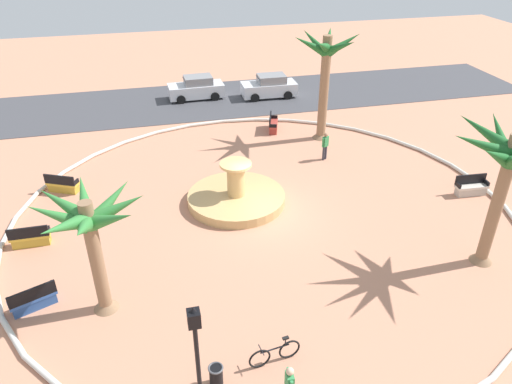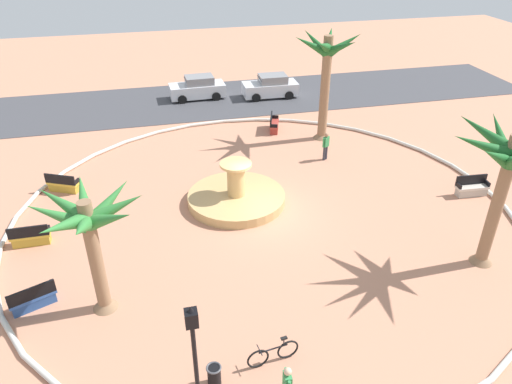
{
  "view_description": "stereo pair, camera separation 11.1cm",
  "coord_description": "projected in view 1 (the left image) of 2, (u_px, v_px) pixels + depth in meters",
  "views": [
    {
      "loc": [
        -4.8,
        -18.15,
        12.24
      ],
      "look_at": [
        -0.32,
        0.4,
        1.0
      ],
      "focal_mm": 34.0,
      "sensor_mm": 36.0,
      "label": 1
    },
    {
      "loc": [
        -4.69,
        -18.18,
        12.24
      ],
      "look_at": [
        -0.32,
        0.4,
        1.0
      ],
      "focal_mm": 34.0,
      "sensor_mm": 36.0,
      "label": 2
    }
  ],
  "objects": [
    {
      "name": "ground_plane",
      "position": [
        265.0,
        214.0,
        22.39
      ],
      "size": [
        80.0,
        80.0,
        0.0
      ],
      "primitive_type": "plane",
      "color": "tan"
    },
    {
      "name": "plaza_curb",
      "position": [
        265.0,
        212.0,
        22.34
      ],
      "size": [
        22.83,
        22.83,
        0.2
      ],
      "primitive_type": "torus",
      "color": "silver",
      "rests_on": "ground"
    },
    {
      "name": "street_asphalt",
      "position": [
        211.0,
        100.0,
        35.63
      ],
      "size": [
        48.0,
        8.0,
        0.03
      ],
      "primitive_type": "cube",
      "color": "#424247",
      "rests_on": "ground"
    },
    {
      "name": "fountain",
      "position": [
        236.0,
        197.0,
        23.13
      ],
      "size": [
        4.65,
        4.65,
        2.11
      ],
      "color": "tan",
      "rests_on": "ground"
    },
    {
      "name": "palm_tree_near_fountain",
      "position": [
        89.0,
        226.0,
        15.37
      ],
      "size": [
        3.77,
        3.84,
        4.66
      ],
      "color": "#8E6B4C",
      "rests_on": "ground"
    },
    {
      "name": "palm_tree_by_curb",
      "position": [
        325.0,
        65.0,
        27.5
      ],
      "size": [
        4.07,
        4.04,
        6.42
      ],
      "color": "#8E6B4C",
      "rests_on": "ground"
    },
    {
      "name": "palm_tree_mid_plaza",
      "position": [
        510.0,
        161.0,
        17.16
      ],
      "size": [
        4.48,
        4.59,
        5.77
      ],
      "color": "#8E6B4C",
      "rests_on": "ground"
    },
    {
      "name": "bench_east",
      "position": [
        63.0,
        185.0,
        23.99
      ],
      "size": [
        1.66,
        1.14,
        1.0
      ],
      "color": "gold",
      "rests_on": "ground"
    },
    {
      "name": "bench_west",
      "position": [
        31.0,
        238.0,
        20.16
      ],
      "size": [
        1.6,
        0.5,
        1.0
      ],
      "color": "gold",
      "rests_on": "ground"
    },
    {
      "name": "bench_north",
      "position": [
        273.0,
        125.0,
        30.62
      ],
      "size": [
        0.96,
        1.68,
        1.0
      ],
      "color": "#B73D33",
      "rests_on": "ground"
    },
    {
      "name": "bench_southeast",
      "position": [
        33.0,
        300.0,
        16.98
      ],
      "size": [
        1.67,
        1.08,
        1.0
      ],
      "color": "#335BA8",
      "rests_on": "ground"
    },
    {
      "name": "bench_southwest",
      "position": [
        471.0,
        188.0,
        23.77
      ],
      "size": [
        1.63,
        0.6,
        1.0
      ],
      "color": "beige",
      "rests_on": "ground"
    },
    {
      "name": "lamppost",
      "position": [
        197.0,
        357.0,
        12.27
      ],
      "size": [
        0.32,
        0.32,
        4.12
      ],
      "color": "black",
      "rests_on": "ground"
    },
    {
      "name": "trash_bin",
      "position": [
        216.0,
        375.0,
        14.22
      ],
      "size": [
        0.46,
        0.46,
        0.73
      ],
      "color": "black",
      "rests_on": "ground"
    },
    {
      "name": "bicycle_red_frame",
      "position": [
        275.0,
        353.0,
        14.92
      ],
      "size": [
        1.71,
        0.44,
        0.94
      ],
      "color": "black",
      "rests_on": "ground"
    },
    {
      "name": "person_cyclist_photo",
      "position": [
        325.0,
        145.0,
        26.8
      ],
      "size": [
        0.47,
        0.34,
        1.6
      ],
      "color": "#33333D",
      "rests_on": "ground"
    },
    {
      "name": "parked_car_leftmost",
      "position": [
        196.0,
        88.0,
        35.51
      ],
      "size": [
        4.06,
        2.03,
        1.67
      ],
      "color": "silver",
      "rests_on": "ground"
    },
    {
      "name": "parked_car_second",
      "position": [
        269.0,
        87.0,
        35.81
      ],
      "size": [
        4.03,
        1.98,
        1.67
      ],
      "color": "silver",
      "rests_on": "ground"
    }
  ]
}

